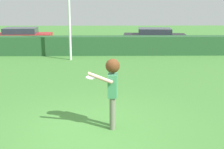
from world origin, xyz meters
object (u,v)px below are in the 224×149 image
at_px(parked_car_black, 154,37).
at_px(parked_car_red, 21,36).
at_px(frisbee, 91,77).
at_px(person, 112,84).

bearing_deg(parked_car_black, parked_car_red, 176.44).
relative_size(frisbee, parked_car_black, 0.06).
xyz_separation_m(parked_car_red, parked_car_black, (9.26, -0.58, 0.00)).
bearing_deg(parked_car_red, person, -66.18).
relative_size(person, frisbee, 6.45).
bearing_deg(frisbee, parked_car_red, 112.35).
height_order(person, parked_car_black, person).
bearing_deg(person, frisbee, 154.55).
height_order(frisbee, parked_car_red, frisbee).
height_order(person, frisbee, person).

